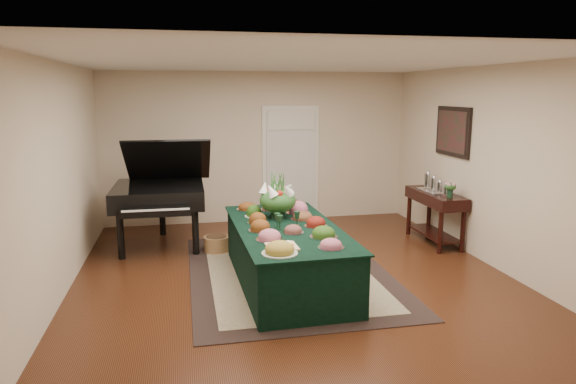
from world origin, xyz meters
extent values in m
plane|color=black|center=(0.00, 0.00, 0.00)|extent=(6.00, 6.00, 0.00)
cube|color=black|center=(-0.03, 0.11, 0.01)|extent=(2.56, 3.59, 0.01)
cube|color=#BFB28F|center=(-0.03, 0.11, 0.01)|extent=(2.05, 3.07, 0.01)
cube|color=silver|center=(0.60, 2.98, 1.05)|extent=(1.05, 0.04, 2.10)
cube|color=silver|center=(0.60, 2.96, 1.00)|extent=(0.90, 0.06, 2.00)
cube|color=black|center=(-0.13, -0.23, 0.36)|extent=(1.23, 2.57, 0.71)
cube|color=black|center=(-0.13, -0.23, 0.72)|extent=(1.29, 2.63, 0.02)
cylinder|color=silver|center=(0.15, 0.83, 0.73)|extent=(0.31, 0.31, 0.01)
ellipsoid|color=brown|center=(0.15, 0.83, 0.78)|extent=(0.25, 0.25, 0.09)
cylinder|color=silver|center=(-0.11, -0.54, 0.73)|extent=(0.25, 0.25, 0.01)
ellipsoid|color=brown|center=(-0.11, -0.54, 0.77)|extent=(0.21, 0.21, 0.07)
cylinder|color=silver|center=(0.16, -1.19, 0.73)|extent=(0.28, 0.28, 0.01)
ellipsoid|color=#CA657C|center=(0.16, -1.19, 0.77)|extent=(0.23, 0.23, 0.07)
cylinder|color=silver|center=(0.15, 0.07, 0.73)|extent=(0.32, 0.32, 0.01)
ellipsoid|color=brown|center=(0.15, 0.07, 0.77)|extent=(0.26, 0.26, 0.07)
cylinder|color=silver|center=(-0.48, 0.78, 0.73)|extent=(0.31, 0.31, 0.01)
ellipsoid|color=brown|center=(-0.48, 0.78, 0.77)|extent=(0.25, 0.25, 0.07)
cylinder|color=silver|center=(-0.45, 0.00, 0.73)|extent=(0.27, 0.27, 0.01)
ellipsoid|color=brown|center=(-0.45, 0.00, 0.79)|extent=(0.22, 0.22, 0.10)
cylinder|color=silver|center=(0.17, 0.42, 0.73)|extent=(0.33, 0.33, 0.01)
ellipsoid|color=#CA657C|center=(0.17, 0.42, 0.80)|extent=(0.27, 0.27, 0.12)
cylinder|color=silver|center=(0.23, -0.30, 0.73)|extent=(0.29, 0.29, 0.01)
ellipsoid|color=maroon|center=(0.23, -0.30, 0.78)|extent=(0.24, 0.24, 0.09)
cylinder|color=silver|center=(-0.45, 0.35, 0.73)|extent=(0.25, 0.25, 0.01)
ellipsoid|color=#305D18|center=(-0.45, 0.35, 0.79)|extent=(0.20, 0.20, 0.11)
cylinder|color=silver|center=(-0.17, 0.69, 0.73)|extent=(0.31, 0.31, 0.01)
ellipsoid|color=brown|center=(-0.17, 0.69, 0.77)|extent=(0.26, 0.26, 0.08)
cylinder|color=silver|center=(-0.41, -1.27, 0.73)|extent=(0.37, 0.37, 0.01)
ellipsoid|color=gold|center=(-0.41, -1.27, 0.78)|extent=(0.30, 0.30, 0.09)
cylinder|color=silver|center=(0.19, -0.78, 0.73)|extent=(0.32, 0.32, 0.01)
ellipsoid|color=#305D18|center=(0.19, -0.78, 0.78)|extent=(0.26, 0.26, 0.09)
cylinder|color=silver|center=(-0.47, -0.36, 0.73)|extent=(0.29, 0.29, 0.01)
ellipsoid|color=brown|center=(-0.47, -0.36, 0.78)|extent=(0.23, 0.23, 0.09)
cylinder|color=silver|center=(-0.43, -0.76, 0.73)|extent=(0.31, 0.31, 0.01)
ellipsoid|color=#CA657C|center=(-0.43, -0.76, 0.78)|extent=(0.25, 0.25, 0.08)
cube|color=tan|center=(-0.35, -1.06, 0.74)|extent=(0.33, 0.33, 0.02)
ellipsoid|color=white|center=(-0.41, -1.03, 0.78)|extent=(0.14, 0.14, 0.08)
ellipsoid|color=white|center=(-0.27, -1.00, 0.78)|extent=(0.12, 0.12, 0.07)
cube|color=#FFA828|center=(-0.29, -1.14, 0.77)|extent=(0.11, 0.10, 0.05)
cylinder|color=black|center=(-0.15, 0.23, 0.82)|extent=(0.19, 0.19, 0.19)
ellipsoid|color=#285723|center=(-0.15, 0.23, 0.95)|extent=(0.47, 0.47, 0.31)
cylinder|color=black|center=(-2.25, 1.16, 0.33)|extent=(0.10, 0.10, 0.67)
cylinder|color=black|center=(-1.20, 1.15, 0.33)|extent=(0.10, 0.10, 0.67)
cylinder|color=black|center=(-1.71, 2.34, 0.33)|extent=(0.10, 0.10, 0.67)
cube|color=black|center=(-1.72, 1.72, 0.81)|extent=(1.35, 1.44, 0.29)
cube|color=black|center=(-1.73, 0.92, 0.72)|extent=(0.95, 0.23, 0.10)
cube|color=black|center=(-1.57, 1.87, 1.30)|extent=(1.29, 1.05, 0.74)
cylinder|color=olive|center=(-0.90, 1.22, 0.12)|extent=(0.38, 0.38, 0.23)
cylinder|color=black|center=(2.31, 0.47, 0.32)|extent=(0.07, 0.07, 0.63)
cylinder|color=black|center=(2.68, 0.47, 0.32)|extent=(0.07, 0.07, 0.63)
cylinder|color=black|center=(2.31, 1.54, 0.32)|extent=(0.07, 0.07, 0.63)
cylinder|color=black|center=(2.68, 1.54, 0.32)|extent=(0.07, 0.07, 0.63)
cube|color=black|center=(2.50, 1.01, 0.72)|extent=(0.45, 1.27, 0.18)
cube|color=black|center=(2.50, 1.01, 0.15)|extent=(0.38, 1.12, 0.03)
cube|color=silver|center=(2.50, 1.07, 0.82)|extent=(0.34, 0.58, 0.02)
cylinder|color=black|center=(2.50, 0.58, 0.88)|extent=(0.08, 0.08, 0.12)
ellipsoid|color=pink|center=(2.50, 0.58, 0.99)|extent=(0.19, 0.19, 0.12)
cube|color=black|center=(2.72, 1.01, 1.75)|extent=(0.04, 0.95, 0.75)
cube|color=#531624|center=(2.69, 1.01, 1.75)|extent=(0.01, 0.82, 0.62)
camera|label=1|loc=(-1.33, -6.19, 2.35)|focal=32.00mm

